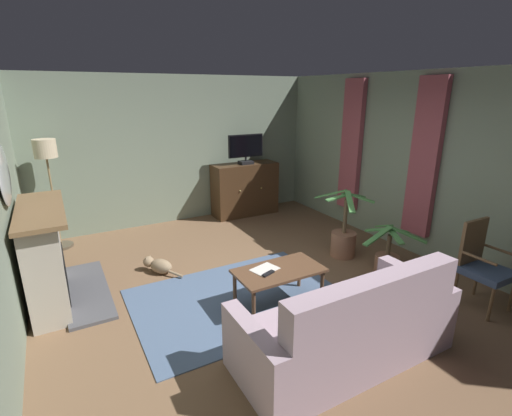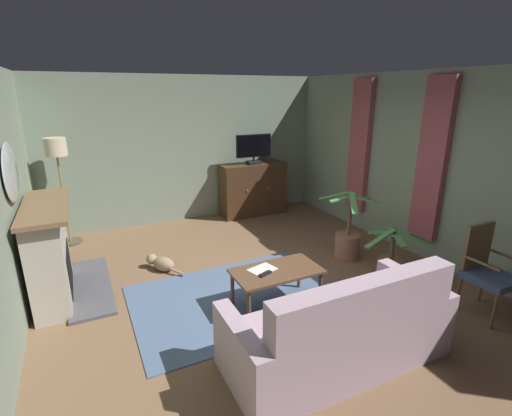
{
  "view_description": "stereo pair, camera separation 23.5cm",
  "coord_description": "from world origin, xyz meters",
  "px_view_note": "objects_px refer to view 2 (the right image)",
  "views": [
    {
      "loc": [
        -2.12,
        -3.47,
        2.41
      ],
      "look_at": [
        -0.01,
        0.33,
        1.04
      ],
      "focal_mm": 26.02,
      "sensor_mm": 36.0,
      "label": 1
    },
    {
      "loc": [
        -1.91,
        -3.58,
        2.41
      ],
      "look_at": [
        -0.01,
        0.33,
        1.04
      ],
      "focal_mm": 26.02,
      "sensor_mm": 36.0,
      "label": 2
    }
  ],
  "objects_px": {
    "side_chair_beside_plant": "(487,269)",
    "floor_lamp": "(58,164)",
    "fireplace": "(52,253)",
    "wall_mirror_oval": "(11,172)",
    "potted_plant_on_hearth_side": "(348,242)",
    "cat": "(161,263)",
    "tv_cabinet": "(253,190)",
    "sofa_floral": "(341,333)",
    "potted_plant_small_fern_corner": "(391,263)",
    "folded_newspaper": "(262,269)",
    "tv_remote": "(265,274)",
    "coffee_table": "(277,274)",
    "television": "(254,148)"
  },
  "relations": [
    {
      "from": "side_chair_beside_plant",
      "to": "floor_lamp",
      "type": "xyz_separation_m",
      "value": [
        -4.2,
        4.26,
        0.8
      ]
    },
    {
      "from": "potted_plant_small_fern_corner",
      "to": "floor_lamp",
      "type": "distance_m",
      "value": 5.16
    },
    {
      "from": "tv_cabinet",
      "to": "side_chair_beside_plant",
      "type": "xyz_separation_m",
      "value": [
        0.81,
        -4.33,
        0.03
      ]
    },
    {
      "from": "tv_cabinet",
      "to": "floor_lamp",
      "type": "distance_m",
      "value": 3.49
    },
    {
      "from": "tv_cabinet",
      "to": "potted_plant_small_fern_corner",
      "type": "xyz_separation_m",
      "value": [
        0.51,
        -3.25,
        -0.3
      ]
    },
    {
      "from": "floor_lamp",
      "to": "cat",
      "type": "bearing_deg",
      "value": -55.1
    },
    {
      "from": "sofa_floral",
      "to": "potted_plant_on_hearth_side",
      "type": "bearing_deg",
      "value": 49.23
    },
    {
      "from": "tv_cabinet",
      "to": "cat",
      "type": "height_order",
      "value": "tv_cabinet"
    },
    {
      "from": "tv_cabinet",
      "to": "potted_plant_small_fern_corner",
      "type": "height_order",
      "value": "tv_cabinet"
    },
    {
      "from": "fireplace",
      "to": "floor_lamp",
      "type": "distance_m",
      "value": 1.91
    },
    {
      "from": "fireplace",
      "to": "wall_mirror_oval",
      "type": "height_order",
      "value": "wall_mirror_oval"
    },
    {
      "from": "tv_cabinet",
      "to": "floor_lamp",
      "type": "xyz_separation_m",
      "value": [
        -3.39,
        -0.07,
        0.83
      ]
    },
    {
      "from": "coffee_table",
      "to": "sofa_floral",
      "type": "height_order",
      "value": "sofa_floral"
    },
    {
      "from": "potted_plant_small_fern_corner",
      "to": "television",
      "type": "bearing_deg",
      "value": 99.14
    },
    {
      "from": "tv_cabinet",
      "to": "potted_plant_on_hearth_side",
      "type": "bearing_deg",
      "value": -81.59
    },
    {
      "from": "potted_plant_small_fern_corner",
      "to": "floor_lamp",
      "type": "bearing_deg",
      "value": 140.8
    },
    {
      "from": "television",
      "to": "tv_cabinet",
      "type": "bearing_deg",
      "value": 90.0
    },
    {
      "from": "tv_cabinet",
      "to": "folded_newspaper",
      "type": "distance_m",
      "value": 3.42
    },
    {
      "from": "coffee_table",
      "to": "potted_plant_small_fern_corner",
      "type": "relative_size",
      "value": 1.21
    },
    {
      "from": "fireplace",
      "to": "potted_plant_small_fern_corner",
      "type": "relative_size",
      "value": 1.89
    },
    {
      "from": "tv_cabinet",
      "to": "side_chair_beside_plant",
      "type": "height_order",
      "value": "tv_cabinet"
    },
    {
      "from": "tv_cabinet",
      "to": "wall_mirror_oval",
      "type": "bearing_deg",
      "value": -154.43
    },
    {
      "from": "potted_plant_on_hearth_side",
      "to": "fireplace",
      "type": "bearing_deg",
      "value": 169.61
    },
    {
      "from": "folded_newspaper",
      "to": "potted_plant_small_fern_corner",
      "type": "xyz_separation_m",
      "value": [
        1.88,
        -0.12,
        -0.27
      ]
    },
    {
      "from": "side_chair_beside_plant",
      "to": "cat",
      "type": "relative_size",
      "value": 1.76
    },
    {
      "from": "folded_newspaper",
      "to": "sofa_floral",
      "type": "distance_m",
      "value": 1.21
    },
    {
      "from": "tv_cabinet",
      "to": "potted_plant_on_hearth_side",
      "type": "distance_m",
      "value": 2.56
    },
    {
      "from": "television",
      "to": "tv_remote",
      "type": "relative_size",
      "value": 4.26
    },
    {
      "from": "tv_remote",
      "to": "floor_lamp",
      "type": "distance_m",
      "value": 3.85
    },
    {
      "from": "cat",
      "to": "coffee_table",
      "type": "bearing_deg",
      "value": -55.74
    },
    {
      "from": "fireplace",
      "to": "tv_cabinet",
      "type": "xyz_separation_m",
      "value": [
        3.53,
        1.81,
        -0.05
      ]
    },
    {
      "from": "cat",
      "to": "tv_cabinet",
      "type": "bearing_deg",
      "value": 37.54
    },
    {
      "from": "coffee_table",
      "to": "floor_lamp",
      "type": "relative_size",
      "value": 0.59
    },
    {
      "from": "potted_plant_on_hearth_side",
      "to": "side_chair_beside_plant",
      "type": "bearing_deg",
      "value": -76.3
    },
    {
      "from": "television",
      "to": "side_chair_beside_plant",
      "type": "height_order",
      "value": "television"
    },
    {
      "from": "wall_mirror_oval",
      "to": "potted_plant_on_hearth_side",
      "type": "bearing_deg",
      "value": -9.78
    },
    {
      "from": "side_chair_beside_plant",
      "to": "coffee_table",
      "type": "bearing_deg",
      "value": 151.16
    },
    {
      "from": "fireplace",
      "to": "wall_mirror_oval",
      "type": "xyz_separation_m",
      "value": [
        -0.25,
        -0.0,
        1.01
      ]
    },
    {
      "from": "tv_cabinet",
      "to": "folded_newspaper",
      "type": "bearing_deg",
      "value": -113.55
    },
    {
      "from": "tv_cabinet",
      "to": "potted_plant_on_hearth_side",
      "type": "xyz_separation_m",
      "value": [
        0.37,
        -2.52,
        -0.25
      ]
    },
    {
      "from": "tv_remote",
      "to": "coffee_table",
      "type": "bearing_deg",
      "value": 175.61
    },
    {
      "from": "potted_plant_on_hearth_side",
      "to": "cat",
      "type": "bearing_deg",
      "value": 162.85
    },
    {
      "from": "tv_cabinet",
      "to": "television",
      "type": "height_order",
      "value": "television"
    },
    {
      "from": "wall_mirror_oval",
      "to": "folded_newspaper",
      "type": "height_order",
      "value": "wall_mirror_oval"
    },
    {
      "from": "television",
      "to": "potted_plant_on_hearth_side",
      "type": "xyz_separation_m",
      "value": [
        0.37,
        -2.47,
        -1.1
      ]
    },
    {
      "from": "coffee_table",
      "to": "potted_plant_on_hearth_side",
      "type": "xyz_separation_m",
      "value": [
        1.6,
        0.68,
        -0.15
      ]
    },
    {
      "from": "fireplace",
      "to": "tv_cabinet",
      "type": "height_order",
      "value": "fireplace"
    },
    {
      "from": "tv_remote",
      "to": "side_chair_beside_plant",
      "type": "distance_m",
      "value": 2.46
    },
    {
      "from": "tv_remote",
      "to": "potted_plant_on_hearth_side",
      "type": "relative_size",
      "value": 0.16
    },
    {
      "from": "fireplace",
      "to": "tv_remote",
      "type": "relative_size",
      "value": 9.38
    }
  ]
}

